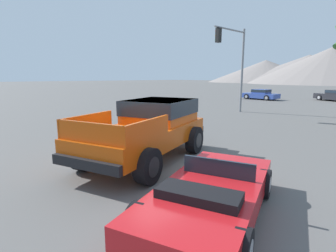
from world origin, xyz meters
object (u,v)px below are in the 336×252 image
(red_convertible_car, at_px, (211,195))
(traffic_light_main, at_px, (233,54))
(orange_pickup_truck, at_px, (150,126))
(parked_car_blue, at_px, (260,94))

(red_convertible_car, bearing_deg, traffic_light_main, 101.88)
(red_convertible_car, distance_m, traffic_light_main, 15.11)
(traffic_light_main, bearing_deg, red_convertible_car, 31.89)
(traffic_light_main, bearing_deg, orange_pickup_truck, 20.86)
(orange_pickup_truck, bearing_deg, traffic_light_main, 91.62)
(red_convertible_car, relative_size, traffic_light_main, 0.73)
(red_convertible_car, height_order, traffic_light_main, traffic_light_main)
(traffic_light_main, bearing_deg, parked_car_blue, -161.46)
(parked_car_blue, xyz_separation_m, traffic_light_main, (4.25, -12.67, 3.54))
(parked_car_blue, bearing_deg, orange_pickup_truck, -159.03)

